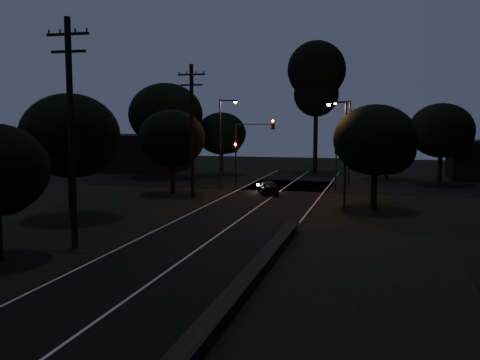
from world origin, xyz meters
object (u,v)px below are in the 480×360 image
Objects in this scene: utility_pole_mid at (71,130)px; car at (268,187)px; signal_mast at (253,140)px; streetlight_c at (343,147)px; streetlight_a at (222,137)px; utility_pole_far at (192,129)px; streetlight_b at (347,136)px; signal_left at (236,156)px; signal_right at (336,158)px; tall_pine at (316,78)px.

utility_pole_mid reaches higher than car.
signal_mast is 13.28m from streetlight_c.
utility_pole_mid is at bearing -91.73° from streetlight_a.
utility_pole_far reaches higher than streetlight_b.
signal_left and signal_right have the same top height.
signal_mast is (3.09, 24.99, -1.40)m from utility_pole_mid.
signal_mast is 1.83× the size of car.
utility_pole_mid is at bearing -99.93° from tall_pine.
utility_pole_mid is 17.00m from utility_pole_far.
utility_pole_far is at bearing -106.93° from tall_pine.
streetlight_b is at bearing -68.62° from tall_pine.
streetlight_b is (0.71, 4.01, 1.80)m from signal_right.
streetlight_a and streetlight_b have the same top height.
signal_right is at bearing -100.00° from streetlight_b.
tall_pine reaches higher than streetlight_c.
streetlight_b is 1.07× the size of streetlight_c.
signal_right is at bearing 67.01° from utility_pole_mid.
streetlight_b reaches higher than signal_left.
utility_pole_mid is 1.05× the size of utility_pole_far.
streetlight_a is 1.00× the size of streetlight_b.
streetlight_b is 14.01m from streetlight_c.
utility_pole_mid is 22.19m from car.
signal_right is at bearing -76.51° from tall_pine.
utility_pole_mid reaches higher than signal_right.
car is (-1.67, -19.08, -10.43)m from tall_pine.
tall_pine is 1.91× the size of streetlight_a.
utility_pole_mid reaches higher than signal_mast.
tall_pine is at bearing 75.38° from signal_mast.
signal_mast is at bearing -84.11° from car.
streetlight_b reaches higher than signal_right.
signal_right is 0.55× the size of streetlight_c.
car is at bearing -24.17° from streetlight_a.
signal_left is 2.26m from signal_mast.
utility_pole_far is 1.40× the size of streetlight_c.
streetlight_a is at bearing 144.31° from streetlight_c.
signal_mast is at bearing -154.01° from streetlight_b.
streetlight_c reaches higher than signal_left.
signal_mast is (-7.51, 0.00, 1.50)m from signal_right.
car is (-5.97, -8.08, -4.05)m from streetlight_b.
streetlight_a is (-0.71, -1.99, 1.80)m from signal_left.
utility_pole_far reaches higher than signal_mast.
streetlight_b is (10.61, 6.00, 0.00)m from streetlight_a.
signal_right reaches higher than car.
signal_right is 0.51× the size of streetlight_b.
utility_pole_mid is 1.38× the size of streetlight_b.
streetlight_b is at bearing 68.70° from utility_pole_mid.
signal_left is at bearing -157.95° from streetlight_b.
utility_pole_far is 8.53m from signal_left.
tall_pine is (7.00, 23.00, 5.52)m from utility_pole_far.
utility_pole_mid reaches higher than streetlight_a.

